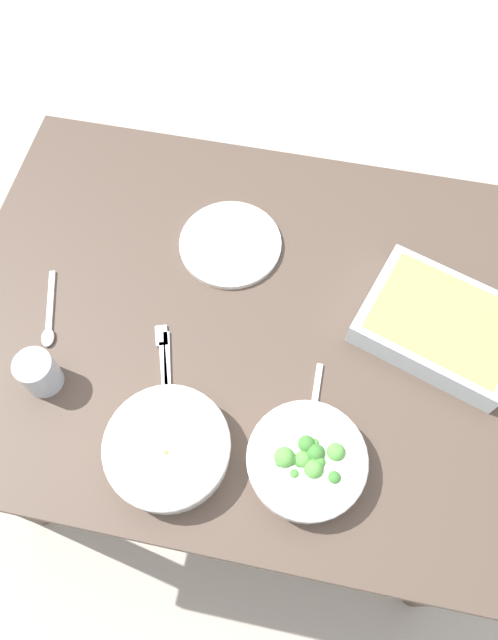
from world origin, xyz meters
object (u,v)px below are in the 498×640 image
(stew_bowl, at_px, (168,448))
(drink_cup, at_px, (39,374))
(baking_dish, at_px, (441,325))
(spoon_spare, at_px, (49,319))
(broccoli_bowl, at_px, (307,461))
(spoon_by_stew, at_px, (168,385))
(spoon_by_broccoli, at_px, (312,419))
(fork_on_table, at_px, (163,360))
(side_plate, at_px, (230,244))

(stew_bowl, height_order, drink_cup, drink_cup)
(baking_dish, height_order, spoon_spare, baking_dish)
(broccoli_bowl, relative_size, spoon_by_stew, 1.23)
(baking_dish, bearing_deg, spoon_by_broccoli, -133.44)
(spoon_spare, bearing_deg, stew_bowl, -34.66)
(stew_bowl, xyz_separation_m, fork_on_table, (-0.06, 0.17, -0.03))
(drink_cup, distance_m, spoon_by_stew, 0.24)
(broccoli_bowl, relative_size, drink_cup, 2.51)
(drink_cup, height_order, spoon_by_broccoli, drink_cup)
(stew_bowl, relative_size, spoon_by_broccoli, 1.29)
(side_plate, height_order, spoon_by_stew, side_plate)
(baking_dish, bearing_deg, fork_on_table, -162.10)
(fork_on_table, bearing_deg, side_plate, 75.98)
(spoon_by_stew, bearing_deg, drink_cup, -171.24)
(spoon_spare, bearing_deg, fork_on_table, -9.06)
(side_plate, bearing_deg, fork_on_table, -104.02)
(stew_bowl, distance_m, fork_on_table, 0.19)
(stew_bowl, bearing_deg, fork_on_table, 108.81)
(broccoli_bowl, distance_m, fork_on_table, 0.34)
(stew_bowl, xyz_separation_m, broccoli_bowl, (0.25, 0.03, -0.00))
(baking_dish, height_order, fork_on_table, baking_dish)
(spoon_by_stew, xyz_separation_m, spoon_spare, (-0.27, 0.09, 0.00))
(baking_dish, distance_m, spoon_by_broccoli, 0.32)
(baking_dish, distance_m, spoon_spare, 0.78)
(stew_bowl, relative_size, spoon_spare, 1.31)
(spoon_by_stew, bearing_deg, fork_on_table, 114.43)
(baking_dish, xyz_separation_m, spoon_spare, (-0.77, -0.13, -0.03))
(broccoli_bowl, xyz_separation_m, spoon_by_broccoli, (-0.00, 0.08, -0.03))
(baking_dish, xyz_separation_m, spoon_by_broccoli, (-0.22, -0.23, -0.03))
(baking_dish, bearing_deg, broccoli_bowl, -124.58)
(side_plate, bearing_deg, baking_dish, -14.96)
(spoon_spare, xyz_separation_m, fork_on_table, (0.25, -0.04, -0.00))
(drink_cup, distance_m, spoon_spare, 0.14)
(baking_dish, xyz_separation_m, fork_on_table, (-0.52, -0.17, -0.03))
(stew_bowl, xyz_separation_m, spoon_spare, (-0.31, 0.21, -0.03))
(fork_on_table, bearing_deg, broccoli_bowl, -25.64)
(stew_bowl, xyz_separation_m, drink_cup, (-0.27, 0.09, 0.01))
(fork_on_table, bearing_deg, spoon_by_stew, -65.57)
(fork_on_table, bearing_deg, baking_dish, 17.90)
(baking_dish, bearing_deg, drink_cup, -160.86)
(broccoli_bowl, xyz_separation_m, spoon_spare, (-0.55, 0.19, -0.03))
(stew_bowl, bearing_deg, side_plate, 88.39)
(stew_bowl, relative_size, side_plate, 1.03)
(broccoli_bowl, height_order, baking_dish, broccoli_bowl)
(drink_cup, bearing_deg, side_plate, 52.86)
(drink_cup, xyz_separation_m, spoon_by_broccoli, (0.51, 0.02, -0.03))
(drink_cup, bearing_deg, spoon_by_broccoli, 2.71)
(side_plate, bearing_deg, spoon_spare, -142.24)
(spoon_by_stew, distance_m, spoon_by_broccoli, 0.28)
(spoon_spare, bearing_deg, baking_dish, 9.48)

